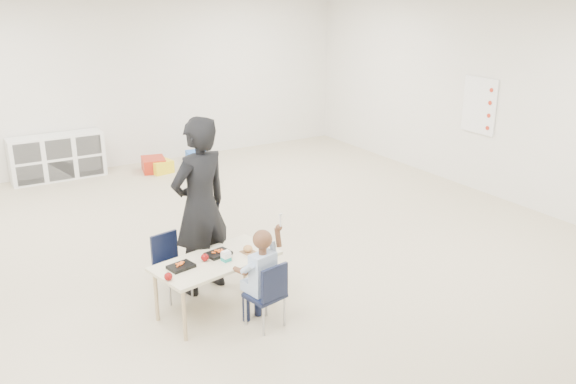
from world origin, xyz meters
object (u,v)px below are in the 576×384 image
table (217,285)px  adult (200,207)px  cubby_shelf (57,157)px  chair_near (265,294)px  child (264,276)px

table → adult: adult is taller
adult → cubby_shelf: bearing=-100.3°
chair_near → child: child is taller
table → child: 0.57m
table → cubby_shelf: bearing=82.8°
chair_near → child: size_ratio=0.63×
table → chair_near: chair_near is taller
table → chair_near: size_ratio=1.97×
chair_near → cubby_shelf: size_ratio=0.45×
chair_near → adult: bearing=89.7°
table → child: size_ratio=1.25×
child → adult: 1.02m
child → cubby_shelf: child is taller
child → cubby_shelf: bearing=85.0°
chair_near → adult: size_ratio=0.36×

